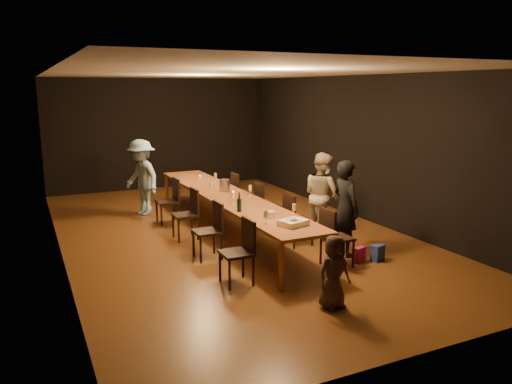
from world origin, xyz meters
name	(u,v)px	position (x,y,z in m)	size (l,w,h in m)	color
ground	(228,233)	(0.00, 0.00, 0.00)	(10.00, 10.00, 0.00)	#4B2D12
room_shell	(227,124)	(0.00, 0.00, 2.08)	(6.04, 10.04, 3.02)	black
table	(228,197)	(0.00, 0.00, 0.70)	(0.90, 6.00, 0.75)	brown
chair_right_0	(337,237)	(0.85, -2.40, 0.47)	(0.42, 0.42, 0.93)	black
chair_right_1	(298,219)	(0.85, -1.20, 0.47)	(0.42, 0.42, 0.93)	black
chair_right_2	(268,205)	(0.85, 0.00, 0.47)	(0.42, 0.42, 0.93)	black
chair_right_3	(243,194)	(0.85, 1.20, 0.47)	(0.42, 0.42, 0.93)	black
chair_left_0	(236,252)	(-0.85, -2.40, 0.47)	(0.42, 0.42, 0.93)	black
chair_left_1	(207,231)	(-0.85, -1.20, 0.47)	(0.42, 0.42, 0.93)	black
chair_left_2	(185,214)	(-0.85, 0.00, 0.47)	(0.42, 0.42, 0.93)	black
chair_left_3	(167,201)	(-0.85, 1.20, 0.47)	(0.42, 0.42, 0.93)	black
woman_birthday	(346,208)	(1.27, -2.00, 0.80)	(0.58, 0.38, 1.59)	black
woman_tan	(322,195)	(1.49, -0.95, 0.79)	(0.77, 0.60, 1.58)	#C1B190
man_blue	(142,178)	(-1.15, 2.14, 0.83)	(1.07, 0.61, 1.66)	#83A8CB
child	(334,272)	(-0.05, -3.65, 0.47)	(0.46, 0.30, 0.95)	#402C24
gift_bag_red	(359,255)	(1.27, -2.42, 0.13)	(0.21, 0.12, 0.25)	#B71B53
gift_bag_blue	(378,253)	(1.58, -2.49, 0.13)	(0.21, 0.14, 0.26)	#253FA0
birthday_cake	(293,223)	(0.05, -2.42, 0.79)	(0.45, 0.40, 0.09)	white
plate_stack	(269,214)	(-0.06, -1.85, 0.80)	(0.18, 0.18, 0.10)	silver
champagne_bottle	(239,202)	(-0.33, -1.30, 0.91)	(0.08, 0.08, 0.32)	black
ice_bucket	(225,185)	(0.09, 0.39, 0.86)	(0.20, 0.20, 0.23)	#A4A3A8
wineglass_0	(266,217)	(-0.25, -2.13, 0.85)	(0.06, 0.06, 0.21)	beige
wineglass_1	(294,210)	(0.32, -1.97, 0.85)	(0.06, 0.06, 0.21)	beige
wineglass_2	(233,199)	(-0.21, -0.77, 0.85)	(0.06, 0.06, 0.21)	silver
wineglass_3	(250,191)	(0.34, -0.27, 0.85)	(0.06, 0.06, 0.21)	beige
wineglass_4	(212,188)	(-0.21, 0.29, 0.85)	(0.06, 0.06, 0.21)	silver
wineglass_5	(216,178)	(0.23, 1.26, 0.85)	(0.06, 0.06, 0.21)	silver
tealight_near	(292,221)	(0.15, -2.21, 0.77)	(0.05, 0.05, 0.03)	#B2B7B2
tealight_mid	(233,193)	(0.15, 0.09, 0.77)	(0.05, 0.05, 0.03)	#B2B7B2
tealight_far	(200,177)	(0.15, 2.05, 0.77)	(0.05, 0.05, 0.03)	#B2B7B2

